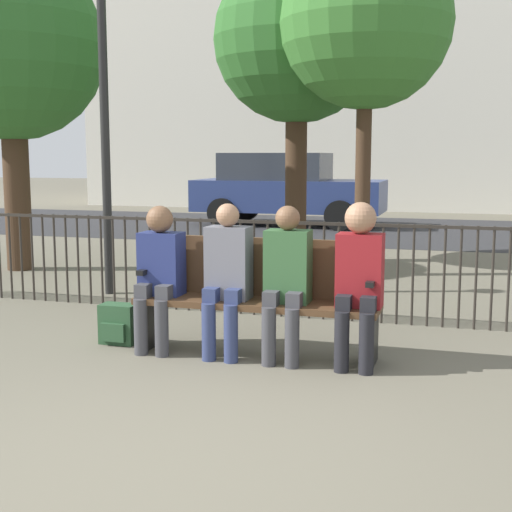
% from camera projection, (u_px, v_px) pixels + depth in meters
% --- Properties ---
extents(ground_plane, '(80.00, 80.00, 0.00)m').
position_uv_depth(ground_plane, '(134.00, 470.00, 3.60)').
color(ground_plane, '#605B4C').
extents(park_bench, '(1.94, 0.45, 0.92)m').
position_uv_depth(park_bench, '(259.00, 292.00, 5.65)').
color(park_bench, '#4C331E').
rests_on(park_bench, ground).
extents(seated_person_0, '(0.34, 0.39, 1.18)m').
position_uv_depth(seated_person_0, '(159.00, 270.00, 5.73)').
color(seated_person_0, '#3D3D42').
rests_on(seated_person_0, ground).
extents(seated_person_1, '(0.34, 0.39, 1.21)m').
position_uv_depth(seated_person_1, '(227.00, 273.00, 5.57)').
color(seated_person_1, navy).
rests_on(seated_person_1, ground).
extents(seated_person_2, '(0.34, 0.39, 1.20)m').
position_uv_depth(seated_person_2, '(286.00, 276.00, 5.43)').
color(seated_person_2, '#3D3D42').
rests_on(seated_person_2, ground).
extents(seated_person_3, '(0.34, 0.39, 1.24)m').
position_uv_depth(seated_person_3, '(359.00, 274.00, 5.27)').
color(seated_person_3, black).
rests_on(seated_person_3, ground).
extents(backpack, '(0.30, 0.22, 0.34)m').
position_uv_depth(backpack, '(118.00, 324.00, 6.00)').
color(backpack, '#284C2D').
rests_on(backpack, ground).
extents(fence_railing, '(9.01, 0.03, 0.95)m').
position_uv_depth(fence_railing, '(296.00, 261.00, 6.90)').
color(fence_railing, '#2D2823').
rests_on(fence_railing, ground).
extents(tree_0, '(2.19, 2.19, 4.33)m').
position_uv_depth(tree_0, '(366.00, 24.00, 9.00)').
color(tree_0, '#422D1E').
rests_on(tree_0, ground).
extents(tree_1, '(2.41, 2.41, 4.44)m').
position_uv_depth(tree_1, '(297.00, 41.00, 10.23)').
color(tree_1, '#422D1E').
rests_on(tree_1, ground).
extents(tree_2, '(2.52, 2.52, 4.28)m').
position_uv_depth(tree_2, '(10.00, 48.00, 9.49)').
color(tree_2, '#422D1E').
rests_on(tree_2, ground).
extents(lamp_post, '(0.28, 0.28, 3.71)m').
position_uv_depth(lamp_post, '(103.00, 75.00, 7.84)').
color(lamp_post, black).
rests_on(lamp_post, ground).
extents(street_surface, '(24.00, 6.00, 0.01)m').
position_uv_depth(street_surface, '(390.00, 230.00, 14.98)').
color(street_surface, '#2B2B2D').
rests_on(street_surface, ground).
extents(parked_car_0, '(4.20, 1.94, 1.62)m').
position_uv_depth(parked_car_0, '(285.00, 188.00, 16.01)').
color(parked_car_0, navy).
rests_on(parked_car_0, ground).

